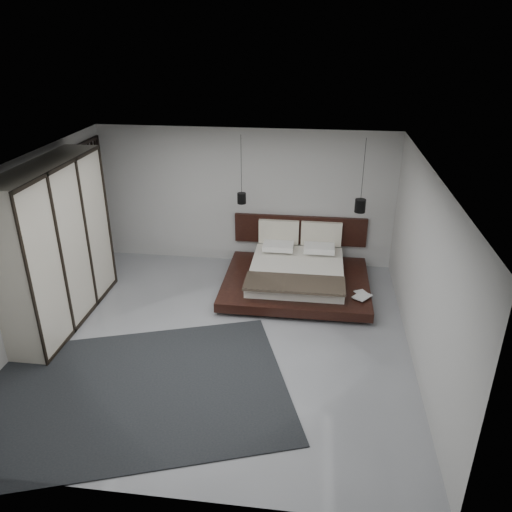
# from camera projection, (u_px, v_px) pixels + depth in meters

# --- Properties ---
(floor) EXTENTS (6.00, 6.00, 0.00)m
(floor) POSITION_uv_depth(u_px,v_px,m) (219.00, 338.00, 8.02)
(floor) COLOR gray
(floor) RESTS_ON ground
(ceiling) EXTENTS (6.00, 6.00, 0.00)m
(ceiling) POSITION_uv_depth(u_px,v_px,m) (213.00, 168.00, 6.85)
(ceiling) COLOR white
(ceiling) RESTS_ON wall_back
(wall_back) EXTENTS (6.00, 0.00, 6.00)m
(wall_back) POSITION_uv_depth(u_px,v_px,m) (245.00, 197.00, 10.13)
(wall_back) COLOR #B1B1AF
(wall_back) RESTS_ON floor
(wall_front) EXTENTS (6.00, 0.00, 6.00)m
(wall_front) POSITION_uv_depth(u_px,v_px,m) (153.00, 394.00, 4.73)
(wall_front) COLOR #B1B1AF
(wall_front) RESTS_ON floor
(wall_left) EXTENTS (0.00, 6.00, 6.00)m
(wall_left) POSITION_uv_depth(u_px,v_px,m) (27.00, 250.00, 7.78)
(wall_left) COLOR #B1B1AF
(wall_left) RESTS_ON floor
(wall_right) EXTENTS (0.00, 6.00, 6.00)m
(wall_right) POSITION_uv_depth(u_px,v_px,m) (423.00, 271.00, 7.09)
(wall_right) COLOR #B1B1AF
(wall_right) RESTS_ON floor
(lattice_screen) EXTENTS (0.05, 0.90, 2.60)m
(lattice_screen) POSITION_uv_depth(u_px,v_px,m) (97.00, 205.00, 10.02)
(lattice_screen) COLOR black
(lattice_screen) RESTS_ON floor
(bed) EXTENTS (2.70, 2.36, 1.06)m
(bed) POSITION_uv_depth(u_px,v_px,m) (297.00, 274.00, 9.49)
(bed) COLOR black
(bed) RESTS_ON floor
(book_lower) EXTENTS (0.29, 0.32, 0.02)m
(book_lower) POSITION_uv_depth(u_px,v_px,m) (357.00, 295.00, 8.79)
(book_lower) COLOR #99724C
(book_lower) RESTS_ON bed
(book_upper) EXTENTS (0.38, 0.39, 0.02)m
(book_upper) POSITION_uv_depth(u_px,v_px,m) (356.00, 294.00, 8.76)
(book_upper) COLOR #99724C
(book_upper) RESTS_ON book_lower
(pendant_left) EXTENTS (0.17, 0.17, 1.30)m
(pendant_left) POSITION_uv_depth(u_px,v_px,m) (242.00, 198.00, 9.44)
(pendant_left) COLOR black
(pendant_left) RESTS_ON ceiling
(pendant_right) EXTENTS (0.20, 0.20, 1.37)m
(pendant_right) POSITION_uv_depth(u_px,v_px,m) (360.00, 206.00, 9.21)
(pendant_right) COLOR black
(pendant_right) RESTS_ON ceiling
(wardrobe) EXTENTS (0.64, 2.74, 2.69)m
(wardrobe) POSITION_uv_depth(u_px,v_px,m) (56.00, 246.00, 8.06)
(wardrobe) COLOR beige
(wardrobe) RESTS_ON floor
(rug) EXTENTS (4.72, 4.00, 0.02)m
(rug) POSITION_uv_depth(u_px,v_px,m) (139.00, 391.00, 6.87)
(rug) COLOR black
(rug) RESTS_ON floor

